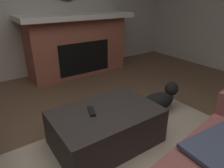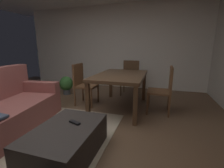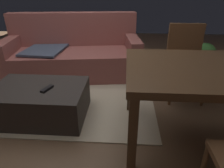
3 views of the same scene
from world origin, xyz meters
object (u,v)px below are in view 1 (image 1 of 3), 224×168
object	(u,v)px
fireplace	(77,44)
small_dog	(158,100)
tv_remote	(92,111)
ottoman_coffee_table	(106,127)

from	to	relation	value
fireplace	small_dog	xyz separation A→B (m)	(-0.13, 1.94, -0.37)
small_dog	tv_remote	bearing A→B (deg)	3.03
ottoman_coffee_table	tv_remote	bearing A→B (deg)	-21.19
fireplace	ottoman_coffee_table	distance (m)	2.19
fireplace	tv_remote	world-z (taller)	fireplace
fireplace	ottoman_coffee_table	bearing A→B (deg)	70.86
tv_remote	small_dog	bearing A→B (deg)	-157.40
ottoman_coffee_table	small_dog	distance (m)	0.84
fireplace	tv_remote	size ratio (longest dim) A/B	12.48
ottoman_coffee_table	tv_remote	world-z (taller)	tv_remote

